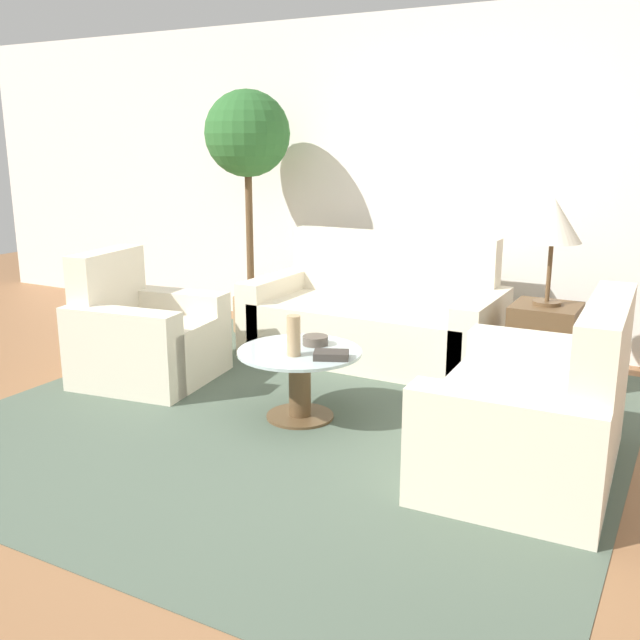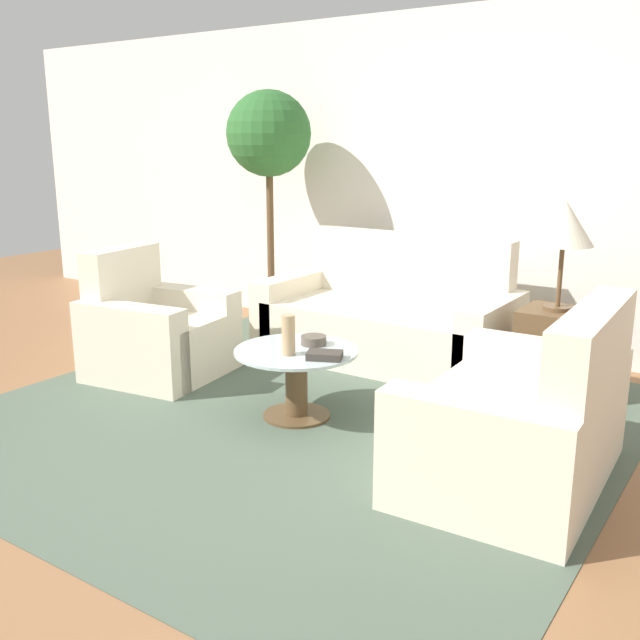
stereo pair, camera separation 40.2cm
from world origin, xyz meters
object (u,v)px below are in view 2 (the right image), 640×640
(vase, at_px, (288,335))
(book_stack, at_px, (325,355))
(coffee_table, at_px, (296,374))
(potted_plant, at_px, (269,150))
(armchair, at_px, (154,335))
(table_lamp, at_px, (564,225))
(loveseat, at_px, (528,427))
(bowl, at_px, (313,340))
(sofa_main, at_px, (390,321))

(vase, height_order, book_stack, vase)
(coffee_table, relative_size, potted_plant, 0.36)
(armchair, height_order, table_lamp, table_lamp)
(loveseat, bearing_deg, coffee_table, -94.67)
(armchair, height_order, vase, armchair)
(table_lamp, xyz_separation_m, book_stack, (-0.91, -1.30, -0.66))
(potted_plant, distance_m, bowl, 2.25)
(sofa_main, relative_size, potted_plant, 0.93)
(sofa_main, relative_size, armchair, 1.98)
(coffee_table, bearing_deg, bowl, 81.69)
(armchair, distance_m, coffee_table, 1.33)
(potted_plant, bearing_deg, book_stack, -44.53)
(book_stack, bearing_deg, potted_plant, 111.61)
(loveseat, xyz_separation_m, vase, (-1.39, -0.05, 0.25))
(armchair, distance_m, book_stack, 1.58)
(bowl, bearing_deg, armchair, -178.38)
(table_lamp, bearing_deg, armchair, -155.40)
(armchair, relative_size, bowl, 6.14)
(sofa_main, height_order, vase, sofa_main)
(sofa_main, relative_size, vase, 8.00)
(loveseat, xyz_separation_m, book_stack, (-1.17, 0.00, 0.16))
(book_stack, bearing_deg, coffee_table, 142.58)
(table_lamp, xyz_separation_m, bowl, (-1.13, -1.09, -0.66))
(table_lamp, relative_size, vase, 2.94)
(loveseat, bearing_deg, table_lamp, -170.88)
(coffee_table, height_order, bowl, bowl)
(bowl, bearing_deg, potted_plant, 135.26)
(loveseat, relative_size, bowl, 8.40)
(book_stack, bearing_deg, sofa_main, 80.26)
(sofa_main, height_order, bowl, sofa_main)
(vase, bearing_deg, armchair, 170.91)
(armchair, height_order, potted_plant, potted_plant)
(loveseat, xyz_separation_m, potted_plant, (-2.79, 1.59, 1.25))
(loveseat, height_order, potted_plant, potted_plant)
(loveseat, bearing_deg, sofa_main, -135.37)
(loveseat, xyz_separation_m, bowl, (-1.39, 0.21, 0.16))
(armchair, distance_m, loveseat, 2.74)
(potted_plant, bearing_deg, coffee_table, -48.05)
(sofa_main, height_order, loveseat, sofa_main)
(coffee_table, distance_m, vase, 0.29)
(loveseat, distance_m, bowl, 1.41)
(table_lamp, distance_m, book_stack, 1.72)
(vase, xyz_separation_m, book_stack, (0.22, 0.05, -0.10))
(loveseat, height_order, coffee_table, loveseat)
(loveseat, distance_m, table_lamp, 1.56)
(sofa_main, distance_m, book_stack, 1.49)
(bowl, bearing_deg, book_stack, -43.13)
(potted_plant, height_order, vase, potted_plant)
(sofa_main, xyz_separation_m, vase, (0.15, -1.48, 0.25))
(sofa_main, distance_m, loveseat, 2.10)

